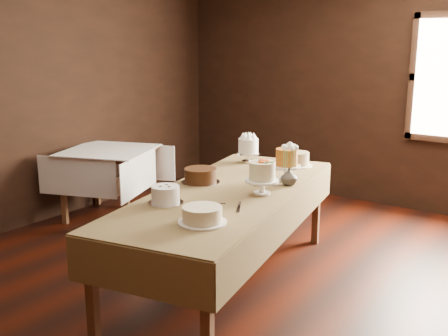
# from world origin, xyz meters

# --- Properties ---
(floor) EXTENTS (5.00, 6.00, 0.01)m
(floor) POSITION_xyz_m (0.00, 0.00, 0.00)
(floor) COLOR black
(floor) RESTS_ON ground
(wall_back) EXTENTS (5.00, 0.02, 2.80)m
(wall_back) POSITION_xyz_m (0.00, 3.00, 1.40)
(wall_back) COLOR black
(wall_back) RESTS_ON ground
(wall_left) EXTENTS (0.02, 6.00, 2.80)m
(wall_left) POSITION_xyz_m (-2.50, 0.00, 1.40)
(wall_left) COLOR black
(wall_left) RESTS_ON ground
(display_table) EXTENTS (1.54, 2.82, 0.83)m
(display_table) POSITION_xyz_m (0.18, -0.01, 0.77)
(display_table) COLOR #4F2F1B
(display_table) RESTS_ON ground
(side_table) EXTENTS (1.21, 1.21, 0.80)m
(side_table) POSITION_xyz_m (-1.97, 0.67, 0.70)
(side_table) COLOR #4F2F1B
(side_table) RESTS_ON ground
(cake_meringue) EXTENTS (0.28, 0.28, 0.25)m
(cake_meringue) POSITION_xyz_m (-0.24, 0.95, 0.94)
(cake_meringue) COLOR silver
(cake_meringue) RESTS_ON display_table
(cake_speckled) EXTENTS (0.30, 0.30, 0.14)m
(cake_speckled) POSITION_xyz_m (0.23, 1.10, 0.89)
(cake_speckled) COLOR white
(cake_speckled) RESTS_ON display_table
(cake_caramel) EXTENTS (0.26, 0.26, 0.29)m
(cake_caramel) POSITION_xyz_m (0.40, 0.57, 0.95)
(cake_caramel) COLOR white
(cake_caramel) RESTS_ON display_table
(cake_chocolate) EXTENTS (0.33, 0.33, 0.13)m
(cake_chocolate) POSITION_xyz_m (-0.14, 0.05, 0.89)
(cake_chocolate) COLOR silver
(cake_chocolate) RESTS_ON display_table
(cake_flowers) EXTENTS (0.27, 0.27, 0.28)m
(cake_flowers) POSITION_xyz_m (0.47, 0.06, 0.95)
(cake_flowers) COLOR white
(cake_flowers) RESTS_ON display_table
(cake_swirl) EXTENTS (0.27, 0.27, 0.14)m
(cake_swirl) POSITION_xyz_m (0.02, -0.57, 0.89)
(cake_swirl) COLOR silver
(cake_swirl) RESTS_ON display_table
(cake_cream) EXTENTS (0.36, 0.36, 0.11)m
(cake_cream) POSITION_xyz_m (0.51, -0.75, 0.88)
(cake_cream) COLOR white
(cake_cream) RESTS_ON display_table
(cake_server_a) EXTENTS (0.19, 0.18, 0.01)m
(cake_server_a) POSITION_xyz_m (0.33, -0.36, 0.83)
(cake_server_a) COLOR silver
(cake_server_a) RESTS_ON display_table
(cake_server_b) EXTENTS (0.14, 0.22, 0.01)m
(cake_server_b) POSITION_xyz_m (0.54, -0.37, 0.83)
(cake_server_b) COLOR silver
(cake_server_b) RESTS_ON display_table
(cake_server_d) EXTENTS (0.21, 0.16, 0.01)m
(cake_server_d) POSITION_xyz_m (0.42, 0.33, 0.83)
(cake_server_d) COLOR silver
(cake_server_d) RESTS_ON display_table
(cake_server_e) EXTENTS (0.22, 0.14, 0.01)m
(cake_server_e) POSITION_xyz_m (-0.07, -0.39, 0.83)
(cake_server_e) COLOR silver
(cake_server_e) RESTS_ON display_table
(flower_vase) EXTENTS (0.19, 0.19, 0.15)m
(flower_vase) POSITION_xyz_m (0.51, 0.43, 0.90)
(flower_vase) COLOR #2D2823
(flower_vase) RESTS_ON display_table
(flower_bouquet) EXTENTS (0.14, 0.14, 0.20)m
(flower_bouquet) POSITION_xyz_m (0.51, 0.43, 1.09)
(flower_bouquet) COLOR white
(flower_bouquet) RESTS_ON flower_vase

